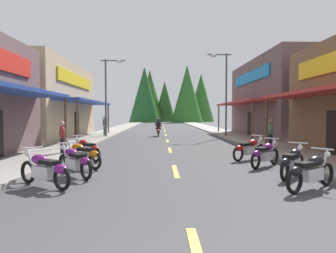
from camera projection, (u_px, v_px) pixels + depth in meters
ground at (165, 134)px, 31.23m from camera, size 9.10×88.41×0.10m
sidewalk_left at (106, 133)px, 31.08m from camera, size 2.71×88.41×0.12m
sidewalk_right at (224, 133)px, 31.38m from camera, size 2.71×88.41×0.12m
centerline_dashes at (165, 132)px, 34.21m from camera, size 0.16×62.76×0.01m
storefront_left_far at (26, 101)px, 24.83m from camera, size 9.79×13.18×5.94m
storefront_right_far at (295, 99)px, 26.91m from camera, size 9.66×13.78×6.56m
streetlamp_left at (109, 87)px, 25.30m from camera, size 1.99×0.30×6.38m
streetlamp_right at (223, 84)px, 25.73m from camera, size 1.99×0.30×6.95m
motorcycle_parked_right_0 at (311, 171)px, 7.93m from camera, size 1.83×1.29×1.04m
motorcycle_parked_right_1 at (292, 161)px, 9.52m from camera, size 1.45×1.71×1.04m
motorcycle_parked_right_2 at (265, 154)px, 11.38m from camera, size 1.56×1.60×1.04m
motorcycle_parked_right_3 at (249, 148)px, 13.10m from camera, size 1.77×1.37×1.04m
motorcycle_parked_left_0 at (45, 169)px, 8.23m from camera, size 1.79×1.34×1.04m
motorcycle_parked_left_1 at (75, 161)px, 9.63m from camera, size 1.49×1.67×1.04m
motorcycle_parked_left_2 at (82, 154)px, 11.22m from camera, size 1.75×1.39×1.04m
motorcycle_parked_left_3 at (86, 149)px, 12.96m from camera, size 1.55×1.62×1.04m
rider_cruising_lead at (158, 129)px, 27.13m from camera, size 0.60×2.14×1.57m
pedestrian_by_shop at (270, 132)px, 16.93m from camera, size 0.27×0.57×1.66m
pedestrian_browsing at (62, 136)px, 14.51m from camera, size 0.27×0.57×1.60m
pedestrian_waiting at (105, 124)px, 26.63m from camera, size 0.40×0.52×1.79m
treeline_backdrop at (166, 97)px, 76.62m from camera, size 21.14×15.26×13.35m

